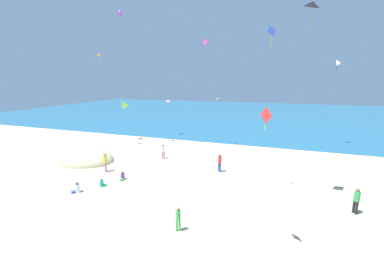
% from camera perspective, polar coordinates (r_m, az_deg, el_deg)
% --- Properties ---
extents(ground_plane, '(120.00, 120.00, 0.00)m').
position_cam_1_polar(ground_plane, '(21.40, 2.51, -10.10)').
color(ground_plane, '#C6B58C').
extents(ocean_water, '(120.00, 60.00, 0.05)m').
position_cam_1_polar(ocean_water, '(58.88, 12.77, 3.74)').
color(ocean_water, '#236084').
rests_on(ocean_water, ground_plane).
extents(dune_mound, '(6.44, 4.50, 2.63)m').
position_cam_1_polar(dune_mound, '(25.81, -25.66, -7.42)').
color(dune_mound, '#B9B58A').
rests_on(dune_mound, ground_plane).
extents(cooler_box, '(0.41, 0.51, 0.28)m').
position_cam_1_polar(cooler_box, '(24.20, -25.54, -8.30)').
color(cooler_box, '#339956').
rests_on(cooler_box, ground_plane).
extents(person_0, '(0.38, 0.38, 1.40)m').
position_cam_1_polar(person_0, '(13.00, -3.57, -21.70)').
color(person_0, green).
rests_on(person_0, ground_plane).
extents(person_1, '(0.45, 0.45, 1.64)m').
position_cam_1_polar(person_1, '(20.36, 7.05, -8.49)').
color(person_1, blue).
rests_on(person_1, ground_plane).
extents(person_2, '(0.67, 0.68, 0.79)m').
position_cam_1_polar(person_2, '(18.96, -27.19, -13.51)').
color(person_2, white).
rests_on(person_2, ground_plane).
extents(person_3, '(0.45, 0.62, 0.70)m').
position_cam_1_polar(person_3, '(19.81, -17.23, -11.70)').
color(person_3, purple).
rests_on(person_3, ground_plane).
extents(person_4, '(0.46, 0.46, 1.67)m').
position_cam_1_polar(person_4, '(17.45, 36.32, -14.33)').
color(person_4, black).
rests_on(person_4, ground_plane).
extents(person_5, '(0.58, 0.51, 0.65)m').
position_cam_1_polar(person_5, '(19.15, -21.88, -12.94)').
color(person_5, '#19ADB2').
rests_on(person_5, ground_plane).
extents(person_6, '(0.40, 0.40, 1.54)m').
position_cam_1_polar(person_6, '(23.76, -7.34, -5.67)').
color(person_6, '#D8599E').
rests_on(person_6, ground_plane).
extents(person_7, '(0.48, 0.48, 1.71)m').
position_cam_1_polar(person_7, '(21.66, -21.20, -7.86)').
color(person_7, '#D8599E').
rests_on(person_7, ground_plane).
extents(kite_purple, '(0.84, 0.87, 1.19)m').
position_cam_1_polar(kite_purple, '(29.87, -17.82, 26.38)').
color(kite_purple, purple).
extents(kite_red, '(0.49, 0.56, 1.00)m').
position_cam_1_polar(kite_red, '(9.92, 18.33, 3.04)').
color(kite_red, red).
extents(kite_green, '(0.71, 0.65, 1.03)m').
position_cam_1_polar(kite_green, '(32.29, 6.66, 7.47)').
color(kite_green, green).
extents(kite_pink, '(0.88, 0.94, 1.68)m').
position_cam_1_polar(kite_pink, '(33.17, -5.98, 6.92)').
color(kite_pink, pink).
extents(kite_white, '(0.86, 0.92, 1.58)m').
position_cam_1_polar(kite_white, '(32.47, 33.01, 13.84)').
color(kite_white, white).
extents(kite_orange, '(0.45, 0.58, 1.11)m').
position_cam_1_polar(kite_orange, '(29.01, -22.56, 16.83)').
color(kite_orange, orange).
extents(kite_blue, '(0.56, 0.70, 1.63)m').
position_cam_1_polar(kite_blue, '(19.24, 19.56, 22.11)').
color(kite_blue, blue).
extents(kite_magenta, '(0.71, 0.33, 1.32)m').
position_cam_1_polar(kite_magenta, '(27.20, 3.39, 20.92)').
color(kite_magenta, '#DB3DA8').
extents(kite_lime, '(1.16, 1.37, 1.55)m').
position_cam_1_polar(kite_lime, '(31.35, -17.04, 5.93)').
color(kite_lime, '#99DB33').
extents(kite_black, '(1.07, 1.03, 1.53)m').
position_cam_1_polar(kite_black, '(16.13, 28.35, 25.96)').
color(kite_black, black).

